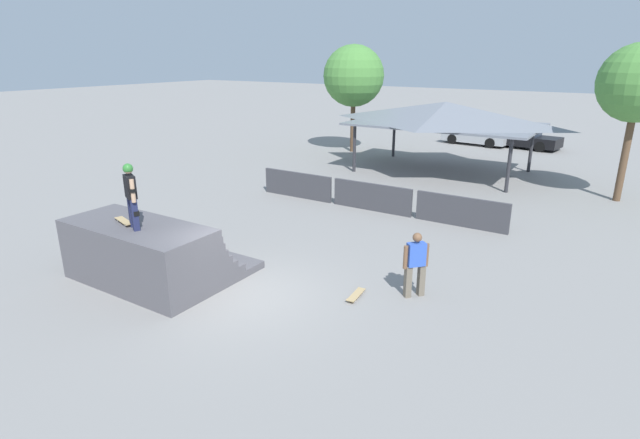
% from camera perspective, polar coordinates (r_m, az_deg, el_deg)
% --- Properties ---
extents(ground_plane, '(160.00, 160.00, 0.00)m').
position_cam_1_polar(ground_plane, '(12.66, -8.46, -8.50)').
color(ground_plane, gray).
extents(quarter_pipe_ramp, '(4.15, 3.37, 1.60)m').
position_cam_1_polar(quarter_pipe_ramp, '(13.83, -18.96, -3.74)').
color(quarter_pipe_ramp, '#565459').
rests_on(quarter_pipe_ramp, ground).
extents(skater_on_deck, '(0.68, 0.44, 1.62)m').
position_cam_1_polar(skater_on_deck, '(12.84, -20.82, 2.98)').
color(skater_on_deck, '#1E2347').
rests_on(skater_on_deck, quarter_pipe_ramp).
extents(skateboard_on_deck, '(0.87, 0.44, 0.09)m').
position_cam_1_polar(skateboard_on_deck, '(13.55, -21.44, -0.19)').
color(skateboard_on_deck, silver).
rests_on(skateboard_on_deck, quarter_pipe_ramp).
extents(bystander_walking, '(0.52, 0.57, 1.65)m').
position_cam_1_polar(bystander_walking, '(12.31, 10.88, -4.74)').
color(bystander_walking, '#6B6051').
rests_on(bystander_walking, ground).
extents(skateboard_on_ground, '(0.29, 0.84, 0.09)m').
position_cam_1_polar(skateboard_on_ground, '(12.40, 4.08, -8.63)').
color(skateboard_on_ground, silver).
rests_on(skateboard_on_ground, ground).
extents(barrier_fence, '(10.14, 0.12, 1.05)m').
position_cam_1_polar(barrier_fence, '(19.06, 5.95, 2.57)').
color(barrier_fence, '#3D3D42').
rests_on(barrier_fence, ground).
extents(pavilion_shelter, '(8.83, 5.57, 3.49)m').
position_cam_1_polar(pavilion_shelter, '(25.78, 14.14, 11.65)').
color(pavilion_shelter, '#2D2D33').
rests_on(pavilion_shelter, ground).
extents(tree_beside_pavilion, '(3.00, 3.00, 6.15)m').
position_cam_1_polar(tree_beside_pavilion, '(23.06, 32.64, 12.95)').
color(tree_beside_pavilion, brown).
rests_on(tree_beside_pavilion, ground).
extents(tree_far_back, '(3.58, 3.58, 6.27)m').
position_cam_1_polar(tree_far_back, '(30.59, 3.87, 16.04)').
color(tree_far_back, brown).
rests_on(tree_far_back, ground).
extents(parked_car_silver, '(4.37, 2.09, 1.27)m').
position_cam_1_polar(parked_car_silver, '(34.95, 17.34, 9.18)').
color(parked_car_silver, '#A8AAAF').
rests_on(parked_car_silver, ground).
extents(parked_car_black, '(4.66, 2.38, 1.27)m').
position_cam_1_polar(parked_car_black, '(34.67, 22.14, 8.60)').
color(parked_car_black, black).
rests_on(parked_car_black, ground).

